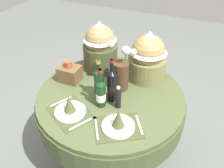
{
  "coord_description": "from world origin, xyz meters",
  "views": [
    {
      "loc": [
        0.6,
        -1.41,
        2.03
      ],
      "look_at": [
        0.0,
        0.03,
        0.85
      ],
      "focal_mm": 37.64,
      "sensor_mm": 36.0,
      "label": 1
    }
  ],
  "objects_px": {
    "place_setting_right": "(118,123)",
    "wine_bottle_right": "(101,93)",
    "dining_table": "(111,106)",
    "gift_tub_back_left": "(100,44)",
    "wine_bottle_centre": "(99,83)",
    "pepper_mill": "(118,97)",
    "woven_basket_side_left": "(70,73)",
    "gift_tub_back_right": "(148,54)",
    "wine_bottle_left": "(112,85)",
    "flower_vase": "(121,71)",
    "place_setting_left": "(70,108)"
  },
  "relations": [
    {
      "from": "place_setting_right",
      "to": "wine_bottle_right",
      "type": "xyz_separation_m",
      "value": [
        -0.21,
        0.17,
        0.08
      ]
    },
    {
      "from": "dining_table",
      "to": "gift_tub_back_left",
      "type": "distance_m",
      "value": 0.58
    },
    {
      "from": "wine_bottle_centre",
      "to": "wine_bottle_right",
      "type": "distance_m",
      "value": 0.1
    },
    {
      "from": "place_setting_right",
      "to": "wine_bottle_right",
      "type": "height_order",
      "value": "wine_bottle_right"
    },
    {
      "from": "place_setting_right",
      "to": "wine_bottle_centre",
      "type": "height_order",
      "value": "wine_bottle_centre"
    },
    {
      "from": "pepper_mill",
      "to": "gift_tub_back_left",
      "type": "distance_m",
      "value": 0.61
    },
    {
      "from": "place_setting_right",
      "to": "woven_basket_side_left",
      "type": "height_order",
      "value": "woven_basket_side_left"
    },
    {
      "from": "pepper_mill",
      "to": "gift_tub_back_right",
      "type": "bearing_deg",
      "value": 80.22
    },
    {
      "from": "dining_table",
      "to": "gift_tub_back_left",
      "type": "height_order",
      "value": "gift_tub_back_left"
    },
    {
      "from": "gift_tub_back_right",
      "to": "woven_basket_side_left",
      "type": "relative_size",
      "value": 2.24
    },
    {
      "from": "wine_bottle_left",
      "to": "gift_tub_back_right",
      "type": "xyz_separation_m",
      "value": [
        0.16,
        0.43,
        0.09
      ]
    },
    {
      "from": "flower_vase",
      "to": "place_setting_right",
      "type": "bearing_deg",
      "value": -71.34
    },
    {
      "from": "wine_bottle_left",
      "to": "woven_basket_side_left",
      "type": "height_order",
      "value": "wine_bottle_left"
    },
    {
      "from": "place_setting_right",
      "to": "pepper_mill",
      "type": "height_order",
      "value": "pepper_mill"
    },
    {
      "from": "wine_bottle_right",
      "to": "pepper_mill",
      "type": "distance_m",
      "value": 0.14
    },
    {
      "from": "wine_bottle_centre",
      "to": "gift_tub_back_right",
      "type": "height_order",
      "value": "gift_tub_back_right"
    },
    {
      "from": "wine_bottle_left",
      "to": "wine_bottle_centre",
      "type": "height_order",
      "value": "wine_bottle_left"
    },
    {
      "from": "place_setting_right",
      "to": "wine_bottle_right",
      "type": "bearing_deg",
      "value": 141.42
    },
    {
      "from": "wine_bottle_right",
      "to": "dining_table",
      "type": "bearing_deg",
      "value": 84.9
    },
    {
      "from": "wine_bottle_centre",
      "to": "gift_tub_back_left",
      "type": "relative_size",
      "value": 0.73
    },
    {
      "from": "place_setting_right",
      "to": "wine_bottle_centre",
      "type": "relative_size",
      "value": 1.21
    },
    {
      "from": "place_setting_left",
      "to": "wine_bottle_right",
      "type": "distance_m",
      "value": 0.26
    },
    {
      "from": "pepper_mill",
      "to": "woven_basket_side_left",
      "type": "relative_size",
      "value": 1.01
    },
    {
      "from": "wine_bottle_right",
      "to": "woven_basket_side_left",
      "type": "xyz_separation_m",
      "value": [
        -0.4,
        0.2,
        -0.05
      ]
    },
    {
      "from": "place_setting_left",
      "to": "place_setting_right",
      "type": "bearing_deg",
      "value": 0.35
    },
    {
      "from": "dining_table",
      "to": "pepper_mill",
      "type": "relative_size",
      "value": 6.21
    },
    {
      "from": "place_setting_left",
      "to": "pepper_mill",
      "type": "bearing_deg",
      "value": 33.28
    },
    {
      "from": "place_setting_right",
      "to": "woven_basket_side_left",
      "type": "distance_m",
      "value": 0.71
    },
    {
      "from": "wine_bottle_left",
      "to": "pepper_mill",
      "type": "xyz_separation_m",
      "value": [
        0.08,
        -0.06,
        -0.05
      ]
    },
    {
      "from": "place_setting_left",
      "to": "wine_bottle_right",
      "type": "height_order",
      "value": "wine_bottle_right"
    },
    {
      "from": "place_setting_right",
      "to": "gift_tub_back_right",
      "type": "bearing_deg",
      "value": 89.8
    },
    {
      "from": "wine_bottle_right",
      "to": "woven_basket_side_left",
      "type": "relative_size",
      "value": 1.67
    },
    {
      "from": "dining_table",
      "to": "wine_bottle_left",
      "type": "distance_m",
      "value": 0.3
    },
    {
      "from": "wine_bottle_right",
      "to": "pepper_mill",
      "type": "relative_size",
      "value": 1.65
    },
    {
      "from": "flower_vase",
      "to": "wine_bottle_left",
      "type": "relative_size",
      "value": 1.16
    },
    {
      "from": "flower_vase",
      "to": "gift_tub_back_right",
      "type": "height_order",
      "value": "gift_tub_back_right"
    },
    {
      "from": "pepper_mill",
      "to": "gift_tub_back_right",
      "type": "height_order",
      "value": "gift_tub_back_right"
    },
    {
      "from": "wine_bottle_right",
      "to": "woven_basket_side_left",
      "type": "height_order",
      "value": "wine_bottle_right"
    },
    {
      "from": "pepper_mill",
      "to": "place_setting_left",
      "type": "bearing_deg",
      "value": -146.72
    },
    {
      "from": "dining_table",
      "to": "gift_tub_back_left",
      "type": "xyz_separation_m",
      "value": [
        -0.25,
        0.34,
        0.4
      ]
    },
    {
      "from": "dining_table",
      "to": "flower_vase",
      "type": "height_order",
      "value": "flower_vase"
    },
    {
      "from": "pepper_mill",
      "to": "gift_tub_back_left",
      "type": "relative_size",
      "value": 0.43
    },
    {
      "from": "place_setting_left",
      "to": "pepper_mill",
      "type": "height_order",
      "value": "pepper_mill"
    },
    {
      "from": "dining_table",
      "to": "gift_tub_back_right",
      "type": "height_order",
      "value": "gift_tub_back_right"
    },
    {
      "from": "gift_tub_back_left",
      "to": "woven_basket_side_left",
      "type": "xyz_separation_m",
      "value": [
        -0.16,
        -0.3,
        -0.17
      ]
    },
    {
      "from": "place_setting_left",
      "to": "gift_tub_back_right",
      "type": "distance_m",
      "value": 0.82
    },
    {
      "from": "place_setting_right",
      "to": "gift_tub_back_left",
      "type": "xyz_separation_m",
      "value": [
        -0.45,
        0.67,
        0.2
      ]
    },
    {
      "from": "wine_bottle_centre",
      "to": "pepper_mill",
      "type": "relative_size",
      "value": 1.71
    },
    {
      "from": "wine_bottle_left",
      "to": "pepper_mill",
      "type": "height_order",
      "value": "wine_bottle_left"
    },
    {
      "from": "place_setting_right",
      "to": "flower_vase",
      "type": "bearing_deg",
      "value": 108.66
    }
  ]
}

